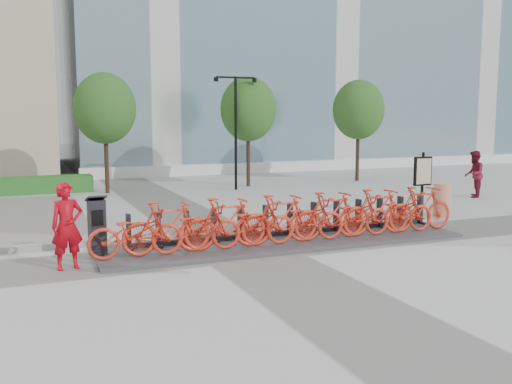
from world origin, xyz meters
name	(u,v)px	position (x,y,z in m)	size (l,w,h in m)	color
ground	(242,250)	(0.00, 0.00, 0.00)	(120.00, 120.00, 0.00)	#AFAFAF
hedge_b	(19,186)	(-5.00, 13.20, 0.35)	(6.00, 1.20, 0.70)	#275C21
tree_1	(105,108)	(-1.50, 12.00, 3.59)	(2.60, 2.60, 5.10)	black
tree_2	(248,109)	(5.00, 12.00, 3.59)	(2.60, 2.60, 5.10)	black
tree_3	(359,110)	(11.00, 12.00, 3.59)	(2.60, 2.60, 5.10)	black
streetlamp	(236,119)	(4.00, 11.00, 3.13)	(2.00, 0.20, 5.00)	black
dock_pad	(285,241)	(1.30, 0.30, 0.04)	(9.60, 2.40, 0.08)	#444447
dock_rail_posts	(291,220)	(1.72, 0.77, 0.51)	(8.74, 0.50, 0.85)	black
bike_0	(136,233)	(-2.60, -0.05, 0.65)	(0.75, 2.16, 1.13)	red
bike_1	(167,228)	(-1.88, -0.05, 0.71)	(0.59, 2.09, 1.26)	red
bike_2	(197,228)	(-1.16, -0.05, 0.65)	(0.75, 2.16, 1.13)	red
bike_3	(226,223)	(-0.44, -0.05, 0.71)	(0.59, 2.09, 1.26)	red
bike_4	(253,223)	(0.28, -0.05, 0.65)	(0.75, 2.16, 1.13)	red
bike_5	(280,219)	(1.00, -0.05, 0.71)	(0.59, 2.09, 1.26)	red
bike_6	(305,219)	(1.72, -0.05, 0.65)	(0.75, 2.16, 1.13)	red
bike_7	(330,215)	(2.44, -0.05, 0.71)	(0.59, 2.09, 1.26)	red
bike_8	(354,216)	(3.16, -0.05, 0.65)	(0.75, 2.16, 1.13)	red
bike_9	(377,212)	(3.88, -0.05, 0.71)	(0.59, 2.09, 1.26)	red
bike_10	(399,212)	(4.60, -0.05, 0.65)	(0.75, 2.16, 1.13)	red
bike_11	(420,208)	(5.32, -0.05, 0.71)	(0.59, 2.09, 1.26)	red
kiosk	(97,226)	(-3.37, 0.50, 0.75)	(0.48, 0.42, 1.40)	black
worker_red	(67,226)	(-4.08, -0.21, 0.94)	(0.68, 0.45, 1.87)	#A30611
pedestrian	(474,174)	(12.00, 4.96, 0.95)	(0.92, 0.72, 1.89)	maroon
construction_barrel	(442,200)	(7.79, 1.93, 0.54)	(0.56, 0.56, 1.08)	#DB4713
map_sign	(423,174)	(7.27, 2.30, 1.38)	(0.69, 0.14, 2.09)	black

